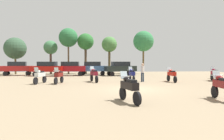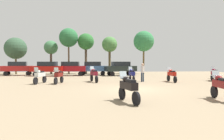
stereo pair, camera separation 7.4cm
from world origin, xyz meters
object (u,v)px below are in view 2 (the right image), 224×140
(tree_4, at_px, (51,48))
(tree_5, at_px, (16,48))
(motorcycle_4, at_px, (132,74))
(motorcycle_2, at_px, (59,76))
(motorcycle_1, at_px, (221,86))
(motorcycle_6, at_px, (172,75))
(car_3, at_px, (121,67))
(tree_1, at_px, (110,45))
(tree_6, at_px, (86,42))
(tree_3, at_px, (144,41))
(person_1, at_px, (142,71))
(tree_2, at_px, (69,38))
(motorcycle_7, at_px, (215,74))
(car_4, at_px, (18,67))
(car_2, at_px, (71,67))
(motorcycle_5, at_px, (40,76))
(car_1, at_px, (93,67))
(motorcycle_8, at_px, (128,87))
(car_5, at_px, (48,68))
(motorcycle_3, at_px, (94,74))

(tree_4, relative_size, tree_5, 0.94)
(motorcycle_4, bearing_deg, tree_5, 136.83)
(motorcycle_2, xyz_separation_m, motorcycle_4, (6.87, 1.23, 0.01))
(motorcycle_1, bearing_deg, motorcycle_6, 90.57)
(motorcycle_2, distance_m, car_3, 12.29)
(tree_5, bearing_deg, car_3, -17.13)
(motorcycle_4, distance_m, tree_1, 14.10)
(tree_4, relative_size, tree_6, 0.82)
(motorcycle_2, height_order, tree_3, tree_3)
(tree_1, bearing_deg, person_1, -81.12)
(tree_3, bearing_deg, motorcycle_6, -93.35)
(tree_2, bearing_deg, motorcycle_7, -40.92)
(car_4, relative_size, person_1, 2.50)
(motorcycle_4, distance_m, car_2, 11.84)
(motorcycle_2, distance_m, motorcycle_4, 6.97)
(motorcycle_5, height_order, tree_5, tree_5)
(motorcycle_1, height_order, tree_1, tree_1)
(car_1, relative_size, tree_1, 0.72)
(motorcycle_4, relative_size, motorcycle_8, 1.02)
(person_1, bearing_deg, motorcycle_8, -72.71)
(motorcycle_2, relative_size, motorcycle_4, 0.94)
(motorcycle_8, bearing_deg, motorcycle_4, 62.69)
(motorcycle_4, height_order, car_3, car_3)
(car_4, xyz_separation_m, tree_5, (-1.37, 3.02, 2.94))
(motorcycle_7, xyz_separation_m, motorcycle_8, (-10.62, -9.91, -0.01))
(tree_6, bearing_deg, motorcycle_5, -103.17)
(car_2, height_order, car_5, same)
(car_2, bearing_deg, tree_3, -68.03)
(car_3, height_order, tree_6, tree_6)
(car_1, distance_m, person_1, 11.64)
(motorcycle_6, xyz_separation_m, tree_1, (-4.91, 14.08, 4.02))
(motorcycle_7, bearing_deg, motorcycle_6, -162.02)
(tree_4, bearing_deg, car_5, -83.26)
(motorcycle_7, bearing_deg, tree_5, 163.30)
(motorcycle_3, relative_size, tree_2, 0.30)
(motorcycle_2, height_order, motorcycle_6, motorcycle_2)
(motorcycle_1, bearing_deg, tree_6, 115.14)
(motorcycle_8, bearing_deg, motorcycle_3, 83.51)
(motorcycle_7, relative_size, tree_1, 0.35)
(motorcycle_1, height_order, motorcycle_3, motorcycle_3)
(motorcycle_3, distance_m, tree_1, 14.29)
(tree_6, bearing_deg, car_1, -73.09)
(motorcycle_6, distance_m, car_5, 16.90)
(car_4, bearing_deg, car_5, -122.14)
(car_5, relative_size, person_1, 2.47)
(car_1, xyz_separation_m, tree_2, (-3.92, 3.46, 4.70))
(motorcycle_1, relative_size, car_1, 0.49)
(tree_1, bearing_deg, tree_6, 169.13)
(motorcycle_2, relative_size, tree_4, 0.38)
(person_1, relative_size, tree_5, 0.31)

